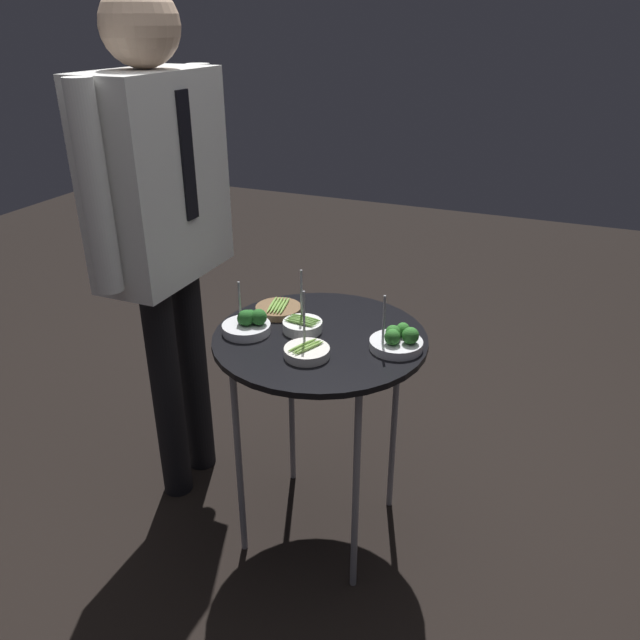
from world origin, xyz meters
The scene contains 8 objects.
ground_plane centered at (0.00, 0.00, 0.00)m, with size 8.00×8.00×0.00m, color black.
serving_cart centered at (0.00, 0.00, 0.67)m, with size 0.63×0.63×0.73m.
bowl_asparagus_back_right centered at (-0.13, -0.01, 0.74)m, with size 0.13×0.13×0.18m.
bowl_broccoli_near_rim centered at (-0.06, 0.20, 0.75)m, with size 0.14×0.14×0.15m.
bowl_asparagus_far_rim centered at (0.01, 0.06, 0.74)m, with size 0.12×0.12×0.18m.
bowl_broccoli_front_center centered at (0.01, -0.23, 0.75)m, with size 0.15×0.15×0.17m.
bowl_asparagus_front_left centered at (0.09, 0.18, 0.74)m, with size 0.14×0.14×0.03m.
waiter_figure centered at (0.05, 0.55, 1.04)m, with size 0.61×0.23×1.65m.
Camera 1 is at (-1.48, -0.62, 1.56)m, focal length 35.00 mm.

